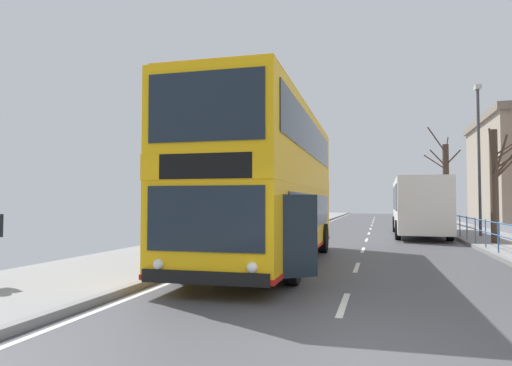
% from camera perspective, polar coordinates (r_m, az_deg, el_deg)
% --- Properties ---
extents(ground, '(15.80, 140.00, 0.20)m').
position_cam_1_polar(ground, '(6.14, 1.82, -19.32)').
color(ground, '#47474D').
extents(double_decker_bus_main, '(3.45, 11.00, 4.54)m').
position_cam_1_polar(double_decker_bus_main, '(13.56, 1.64, -0.10)').
color(double_decker_bus_main, '#F4B20F').
rests_on(double_decker_bus_main, ground).
extents(background_bus_far_lane, '(2.67, 9.86, 3.04)m').
position_cam_1_polar(background_bus_far_lane, '(26.39, 19.67, -2.63)').
color(background_bus_far_lane, white).
rests_on(background_bus_far_lane, ground).
extents(pedestrian_railing_far_kerb, '(0.05, 26.49, 1.04)m').
position_cam_1_polar(pedestrian_railing_far_kerb, '(19.13, 26.81, -5.11)').
color(pedestrian_railing_far_kerb, '#386BA8').
rests_on(pedestrian_railing_far_kerb, ground).
extents(street_lamp_far_side, '(0.28, 0.60, 7.60)m').
position_cam_1_polar(street_lamp_far_side, '(25.55, 26.14, 3.94)').
color(street_lamp_far_side, '#38383D').
rests_on(street_lamp_far_side, ground).
extents(bare_tree_far_00, '(2.52, 1.98, 7.08)m').
position_cam_1_polar(bare_tree_far_00, '(35.39, 22.68, 0.05)').
color(bare_tree_far_00, '#423328').
rests_on(bare_tree_far_00, ground).
extents(bare_tree_far_02, '(2.29, 1.85, 4.82)m').
position_cam_1_polar(bare_tree_far_02, '(21.40, 27.86, 0.19)').
color(bare_tree_far_02, '#423328').
rests_on(bare_tree_far_02, ground).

